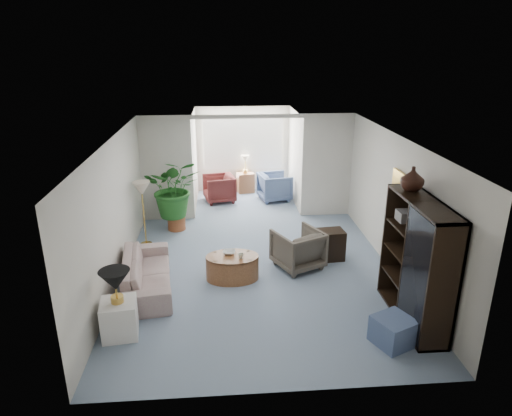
{
  "coord_description": "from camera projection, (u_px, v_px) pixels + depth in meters",
  "views": [
    {
      "loc": [
        -0.65,
        -7.43,
        4.02
      ],
      "look_at": [
        0.0,
        0.6,
        1.1
      ],
      "focal_mm": 31.98,
      "sensor_mm": 36.0,
      "label": 1
    }
  ],
  "objects": [
    {
      "name": "floor_lamp",
      "position": [
        142.0,
        189.0,
        9.22
      ],
      "size": [
        0.36,
        0.36,
        0.28
      ],
      "primitive_type": "cone",
      "color": "beige",
      "rests_on": "ground"
    },
    {
      "name": "coffee_cup",
      "position": [
        241.0,
        256.0,
        8.02
      ],
      "size": [
        0.11,
        0.11,
        0.09
      ],
      "primitive_type": "imported",
      "rotation": [
        0.0,
        0.0,
        -0.16
      ],
      "color": "beige",
      "rests_on": "coffee_table"
    },
    {
      "name": "entertainment_cabinet",
      "position": [
        417.0,
        262.0,
        6.77
      ],
      "size": [
        0.46,
        1.73,
        1.92
      ],
      "primitive_type": "cube",
      "color": "black",
      "rests_on": "ground"
    },
    {
      "name": "sofa",
      "position": [
        147.0,
        273.0,
        7.86
      ],
      "size": [
        1.03,
        2.08,
        0.58
      ],
      "primitive_type": "imported",
      "rotation": [
        0.0,
        0.0,
        1.7
      ],
      "color": "#B3A997",
      "rests_on": "ground"
    },
    {
      "name": "floor",
      "position": [
        259.0,
        275.0,
        8.39
      ],
      "size": [
        6.0,
        6.0,
        0.0
      ],
      "primitive_type": "plane",
      "color": "#8B9EB7",
      "rests_on": "ground"
    },
    {
      "name": "back_header",
      "position": [
        248.0,
        116.0,
        10.36
      ],
      "size": [
        2.6,
        0.12,
        0.1
      ],
      "primitive_type": "cube",
      "color": "silver",
      "rests_on": "back_pier_left"
    },
    {
      "name": "window_blinds",
      "position": [
        243.0,
        143.0,
        12.74
      ],
      "size": [
        2.2,
        0.02,
        1.5
      ],
      "primitive_type": "cube",
      "color": "white"
    },
    {
      "name": "framed_picture",
      "position": [
        400.0,
        185.0,
        7.9
      ],
      "size": [
        0.04,
        0.5,
        0.4
      ],
      "primitive_type": "cube",
      "color": "#C1B19A"
    },
    {
      "name": "side_table_dark",
      "position": [
        331.0,
        245.0,
        8.94
      ],
      "size": [
        0.53,
        0.44,
        0.6
      ],
      "primitive_type": "cube",
      "rotation": [
        0.0,
        0.0,
        0.09
      ],
      "color": "black",
      "rests_on": "ground"
    },
    {
      "name": "wingback_chair",
      "position": [
        298.0,
        249.0,
        8.58
      ],
      "size": [
        1.08,
        1.09,
        0.75
      ],
      "primitive_type": "imported",
      "rotation": [
        0.0,
        0.0,
        3.58
      ],
      "color": "#5C5348",
      "rests_on": "ground"
    },
    {
      "name": "house_plant",
      "position": [
        174.0,
        188.0,
        10.12
      ],
      "size": [
        1.21,
        1.05,
        1.35
      ],
      "primitive_type": "imported",
      "color": "#236021",
      "rests_on": "plant_pot"
    },
    {
      "name": "sunroom_chair_blue",
      "position": [
        275.0,
        187.0,
        12.3
      ],
      "size": [
        0.95,
        0.94,
        0.74
      ],
      "primitive_type": "imported",
      "rotation": [
        0.0,
        0.0,
        1.77
      ],
      "color": "slate",
      "rests_on": "ground"
    },
    {
      "name": "sunroom_table",
      "position": [
        245.0,
        183.0,
        12.98
      ],
      "size": [
        0.52,
        0.44,
        0.56
      ],
      "primitive_type": "cube",
      "rotation": [
        0.0,
        0.0,
        0.2
      ],
      "color": "#965F36",
      "rests_on": "ground"
    },
    {
      "name": "back_pier_left",
      "position": [
        167.0,
        169.0,
        10.63
      ],
      "size": [
        1.2,
        0.12,
        2.5
      ],
      "primitive_type": "cube",
      "color": "silver",
      "rests_on": "ground"
    },
    {
      "name": "cabinet_urn",
      "position": [
        412.0,
        179.0,
        6.85
      ],
      "size": [
        0.35,
        0.35,
        0.37
      ],
      "primitive_type": "imported",
      "color": "black",
      "rests_on": "entertainment_cabinet"
    },
    {
      "name": "ottoman",
      "position": [
        393.0,
        331.0,
        6.42
      ],
      "size": [
        0.66,
        0.66,
        0.4
      ],
      "primitive_type": "cube",
      "rotation": [
        0.0,
        0.0,
        0.43
      ],
      "color": "slate",
      "rests_on": "ground"
    },
    {
      "name": "coffee_table",
      "position": [
        232.0,
        267.0,
        8.19
      ],
      "size": [
        1.09,
        1.09,
        0.45
      ],
      "primitive_type": "cylinder",
      "rotation": [
        0.0,
        0.0,
        -0.16
      ],
      "color": "#965F36",
      "rests_on": "ground"
    },
    {
      "name": "plant_pot",
      "position": [
        177.0,
        223.0,
        10.4
      ],
      "size": [
        0.4,
        0.4,
        0.32
      ],
      "primitive_type": "cylinder",
      "color": "brown",
      "rests_on": "ground"
    },
    {
      "name": "sunroom_chair_maroon",
      "position": [
        219.0,
        188.0,
        12.19
      ],
      "size": [
        0.93,
        0.91,
        0.72
      ],
      "primitive_type": "imported",
      "rotation": [
        0.0,
        0.0,
        -1.37
      ],
      "color": "maroon",
      "rests_on": "ground"
    },
    {
      "name": "back_pier_right",
      "position": [
        327.0,
        166.0,
        10.91
      ],
      "size": [
        1.2,
        0.12,
        2.5
      ],
      "primitive_type": "cube",
      "color": "silver",
      "rests_on": "ground"
    },
    {
      "name": "shelf_clutter",
      "position": [
        418.0,
        257.0,
        6.62
      ],
      "size": [
        0.3,
        1.13,
        1.06
      ],
      "color": "#5C5856",
      "rests_on": "entertainment_cabinet"
    },
    {
      "name": "window_pane",
      "position": [
        243.0,
        142.0,
        12.76
      ],
      "size": [
        2.2,
        0.02,
        1.5
      ],
      "primitive_type": "cube",
      "color": "white"
    },
    {
      "name": "table_lamp",
      "position": [
        115.0,
        280.0,
        6.38
      ],
      "size": [
        0.44,
        0.44,
        0.3
      ],
      "primitive_type": "cone",
      "color": "black",
      "rests_on": "end_table"
    },
    {
      "name": "sunroom_floor",
      "position": [
        246.0,
        202.0,
        12.23
      ],
      "size": [
        2.6,
        2.6,
        0.0
      ],
      "primitive_type": "plane",
      "color": "#8B9EB7",
      "rests_on": "ground"
    },
    {
      "name": "coffee_bowl",
      "position": [
        229.0,
        252.0,
        8.2
      ],
      "size": [
        0.26,
        0.26,
        0.06
      ],
      "primitive_type": "imported",
      "rotation": [
        0.0,
        0.0,
        -0.16
      ],
      "color": "silver",
      "rests_on": "coffee_table"
    },
    {
      "name": "end_table",
      "position": [
        120.0,
        318.0,
        6.59
      ],
      "size": [
        0.56,
        0.56,
        0.55
      ],
      "primitive_type": "cube",
      "rotation": [
        0.0,
        0.0,
        0.13
      ],
      "color": "white",
      "rests_on": "ground"
    }
  ]
}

